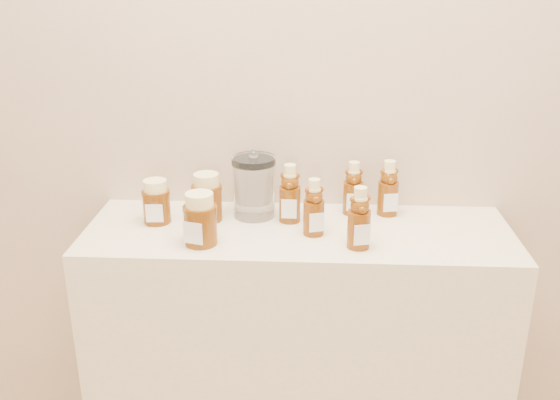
# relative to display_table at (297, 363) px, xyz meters

# --- Properties ---
(wall_back) EXTENTS (3.50, 0.02, 2.70)m
(wall_back) POSITION_rel_display_table_xyz_m (0.00, 0.20, 0.90)
(wall_back) COLOR tan
(wall_back) RESTS_ON ground
(display_table) EXTENTS (1.20, 0.40, 0.90)m
(display_table) POSITION_rel_display_table_xyz_m (0.00, 0.00, 0.00)
(display_table) COLOR beige
(display_table) RESTS_ON ground
(bear_bottle_back_left) EXTENTS (0.07, 0.07, 0.19)m
(bear_bottle_back_left) POSITION_rel_display_table_xyz_m (-0.03, 0.06, 0.55)
(bear_bottle_back_left) COLOR #572606
(bear_bottle_back_left) RESTS_ON display_table
(bear_bottle_back_mid) EXTENTS (0.06, 0.06, 0.18)m
(bear_bottle_back_mid) POSITION_rel_display_table_xyz_m (0.16, 0.13, 0.54)
(bear_bottle_back_mid) COLOR #572606
(bear_bottle_back_mid) RESTS_ON display_table
(bear_bottle_back_right) EXTENTS (0.07, 0.07, 0.19)m
(bear_bottle_back_right) POSITION_rel_display_table_xyz_m (0.26, 0.13, 0.54)
(bear_bottle_back_right) COLOR #572606
(bear_bottle_back_right) RESTS_ON display_table
(bear_bottle_front_left) EXTENTS (0.08, 0.08, 0.18)m
(bear_bottle_front_left) POSITION_rel_display_table_xyz_m (0.04, -0.03, 0.54)
(bear_bottle_front_left) COLOR #572606
(bear_bottle_front_left) RESTS_ON display_table
(bear_bottle_front_right) EXTENTS (0.08, 0.08, 0.19)m
(bear_bottle_front_right) POSITION_rel_display_table_xyz_m (0.16, -0.10, 0.54)
(bear_bottle_front_right) COLOR #572606
(bear_bottle_front_right) RESTS_ON display_table
(honey_jar_left) EXTENTS (0.09, 0.09, 0.13)m
(honey_jar_left) POSITION_rel_display_table_xyz_m (-0.41, 0.03, 0.51)
(honey_jar_left) COLOR #572606
(honey_jar_left) RESTS_ON display_table
(honey_jar_back) EXTENTS (0.10, 0.10, 0.14)m
(honey_jar_back) POSITION_rel_display_table_xyz_m (-0.26, 0.06, 0.52)
(honey_jar_back) COLOR #572606
(honey_jar_back) RESTS_ON display_table
(honey_jar_front) EXTENTS (0.11, 0.11, 0.14)m
(honey_jar_front) POSITION_rel_display_table_xyz_m (-0.26, -0.10, 0.52)
(honey_jar_front) COLOR #572606
(honey_jar_front) RESTS_ON display_table
(glass_canister) EXTENTS (0.13, 0.13, 0.20)m
(glass_canister) POSITION_rel_display_table_xyz_m (-0.13, 0.10, 0.55)
(glass_canister) COLOR white
(glass_canister) RESTS_ON display_table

